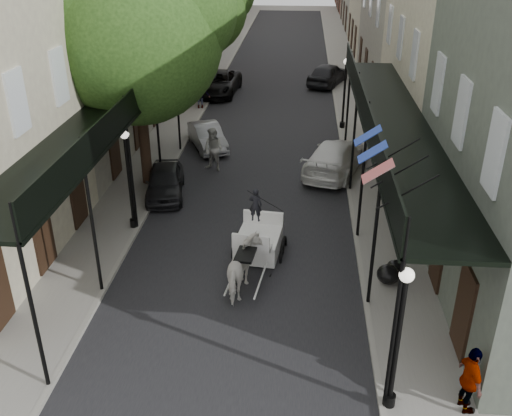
% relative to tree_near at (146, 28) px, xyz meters
% --- Properties ---
extents(ground, '(140.00, 140.00, 0.00)m').
position_rel_tree_near_xyz_m(ground, '(4.20, -10.18, -6.49)').
color(ground, gray).
rests_on(ground, ground).
extents(road, '(8.00, 90.00, 0.01)m').
position_rel_tree_near_xyz_m(road, '(4.20, 9.82, -6.48)').
color(road, black).
rests_on(road, ground).
extents(sidewalk_left, '(2.20, 90.00, 0.12)m').
position_rel_tree_near_xyz_m(sidewalk_left, '(-0.80, 9.82, -6.43)').
color(sidewalk_left, gray).
rests_on(sidewalk_left, ground).
extents(sidewalk_right, '(2.20, 90.00, 0.12)m').
position_rel_tree_near_xyz_m(sidewalk_right, '(9.20, 9.82, -6.43)').
color(sidewalk_right, gray).
rests_on(sidewalk_right, ground).
extents(building_row_right, '(5.00, 80.00, 10.50)m').
position_rel_tree_near_xyz_m(building_row_right, '(12.80, 19.82, -1.24)').
color(building_row_right, gray).
rests_on(building_row_right, ground).
extents(gallery_left, '(2.20, 18.05, 4.88)m').
position_rel_tree_near_xyz_m(gallery_left, '(-0.59, -3.20, -2.44)').
color(gallery_left, black).
rests_on(gallery_left, sidewalk_left).
extents(gallery_right, '(2.20, 18.05, 4.88)m').
position_rel_tree_near_xyz_m(gallery_right, '(8.99, -3.20, -2.44)').
color(gallery_right, black).
rests_on(gallery_right, sidewalk_right).
extents(tree_near, '(7.31, 6.80, 9.63)m').
position_rel_tree_near_xyz_m(tree_near, '(0.00, 0.00, 0.00)').
color(tree_near, '#382619').
rests_on(tree_near, sidewalk_left).
extents(tree_far, '(6.45, 6.00, 8.61)m').
position_rel_tree_near_xyz_m(tree_far, '(-0.05, 14.00, -0.65)').
color(tree_far, '#382619').
rests_on(tree_far, sidewalk_left).
extents(lamppost_right_near, '(0.32, 0.32, 3.71)m').
position_rel_tree_near_xyz_m(lamppost_right_near, '(8.30, -12.18, -4.44)').
color(lamppost_right_near, black).
rests_on(lamppost_right_near, sidewalk_right).
extents(lamppost_left, '(0.32, 0.32, 3.71)m').
position_rel_tree_near_xyz_m(lamppost_left, '(0.10, -4.18, -4.44)').
color(lamppost_left, black).
rests_on(lamppost_left, sidewalk_left).
extents(lamppost_right_far, '(0.32, 0.32, 3.71)m').
position_rel_tree_near_xyz_m(lamppost_right_far, '(8.30, 7.82, -4.44)').
color(lamppost_right_far, black).
rests_on(lamppost_right_far, sidewalk_right).
extents(horse, '(1.10, 2.03, 1.64)m').
position_rel_tree_near_xyz_m(horse, '(4.53, -7.77, -5.67)').
color(horse, silver).
rests_on(horse, ground).
extents(carriage, '(1.85, 2.55, 2.74)m').
position_rel_tree_near_xyz_m(carriage, '(4.82, -5.23, -5.42)').
color(carriage, black).
rests_on(carriage, ground).
extents(pedestrian_walking, '(1.17, 1.06, 1.97)m').
position_rel_tree_near_xyz_m(pedestrian_walking, '(2.20, 1.63, -5.50)').
color(pedestrian_walking, '#A7A59D').
rests_on(pedestrian_walking, ground).
extents(pedestrian_sidewalk_left, '(1.33, 0.95, 1.86)m').
position_rel_tree_near_xyz_m(pedestrian_sidewalk_left, '(-0.00, 10.87, -5.44)').
color(pedestrian_sidewalk_left, gray).
rests_on(pedestrian_sidewalk_left, sidewalk_left).
extents(pedestrian_sidewalk_right, '(0.58, 1.07, 1.73)m').
position_rel_tree_near_xyz_m(pedestrian_sidewalk_right, '(10.00, -12.18, -5.50)').
color(pedestrian_sidewalk_right, gray).
rests_on(pedestrian_sidewalk_right, sidewalk_right).
extents(car_left_near, '(2.06, 3.85, 1.25)m').
position_rel_tree_near_xyz_m(car_left_near, '(0.60, -1.18, -5.86)').
color(car_left_near, black).
rests_on(car_left_near, ground).
extents(car_left_mid, '(2.60, 3.85, 1.20)m').
position_rel_tree_near_xyz_m(car_left_mid, '(1.46, 4.44, -5.89)').
color(car_left_mid, '#9D9EA2').
rests_on(car_left_mid, ground).
extents(car_left_far, '(2.76, 5.39, 1.46)m').
position_rel_tree_near_xyz_m(car_left_far, '(0.60, 14.39, -5.76)').
color(car_left_far, black).
rests_on(car_left_far, ground).
extents(car_right_near, '(3.46, 5.38, 1.45)m').
position_rel_tree_near_xyz_m(car_right_near, '(7.65, 1.81, -5.76)').
color(car_right_near, silver).
rests_on(car_right_near, ground).
extents(car_right_far, '(3.29, 4.83, 1.53)m').
position_rel_tree_near_xyz_m(car_right_far, '(7.80, 17.31, -5.72)').
color(car_right_far, black).
rests_on(car_right_far, ground).
extents(trash_bags, '(0.96, 1.11, 0.60)m').
position_rel_tree_near_xyz_m(trash_bags, '(9.01, -6.95, -6.09)').
color(trash_bags, black).
rests_on(trash_bags, sidewalk_right).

